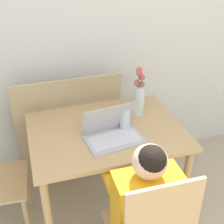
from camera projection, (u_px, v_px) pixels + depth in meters
wall_back at (113, 26)px, 2.39m from camera, size 6.40×0.05×2.50m
dining_table at (106, 141)px, 2.15m from camera, size 1.03×0.76×0.72m
person_seated at (143, 198)px, 1.69m from camera, size 0.36×0.43×1.02m
laptop at (112, 131)px, 1.99m from camera, size 0.39×0.28×0.23m
flower_vase at (139, 96)px, 2.21m from camera, size 0.08×0.08×0.35m
water_bottle at (125, 118)px, 2.06m from camera, size 0.07×0.07×0.18m
cardboard_panel at (69, 128)px, 2.58m from camera, size 0.85×0.15×0.94m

